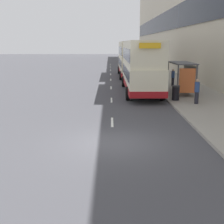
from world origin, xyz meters
TOP-DOWN VIEW (x-y plane):
  - ground_plane at (0.00, 0.00)m, footprint 220.00×220.00m
  - pavement at (6.50, 38.50)m, footprint 5.00×93.00m
  - terrace_facade at (10.49, 38.50)m, footprint 3.10×93.00m
  - lane_mark_0 at (0.00, 3.53)m, footprint 0.12×2.00m
  - lane_mark_1 at (0.00, 10.08)m, footprint 0.12×2.00m
  - lane_mark_2 at (0.00, 16.62)m, footprint 0.12×2.00m
  - lane_mark_3 at (0.00, 23.17)m, footprint 0.12×2.00m
  - lane_mark_4 at (0.00, 29.71)m, footprint 0.12×2.00m
  - lane_mark_5 at (0.00, 36.26)m, footprint 0.12×2.00m
  - lane_mark_6 at (0.00, 42.81)m, footprint 0.12×2.00m
  - lane_mark_7 at (0.00, 49.35)m, footprint 0.12×2.00m
  - bus_shelter at (5.77, 12.03)m, footprint 1.60×4.20m
  - double_decker_bus_near at (2.47, 13.52)m, footprint 2.85×11.16m
  - double_decker_bus_ahead at (2.41, 26.52)m, footprint 2.85×11.44m
  - car_0 at (3.18, 59.66)m, footprint 2.10×3.86m
  - car_1 at (2.89, 39.76)m, footprint 1.94×4.11m
  - pedestrian_at_shelter at (6.15, 14.72)m, footprint 0.36×0.36m
  - pedestrian_1 at (5.67, 7.95)m, footprint 0.33×0.33m
  - pedestrian_2 at (5.88, 16.99)m, footprint 0.31×0.31m
  - pedestrian_3 at (7.81, 16.45)m, footprint 0.35×0.35m
  - litter_bin at (4.55, 9.29)m, footprint 0.55×0.55m

SIDE VIEW (x-z plane):
  - ground_plane at x=0.00m, z-range 0.00..0.00m
  - lane_mark_0 at x=0.00m, z-range 0.00..0.01m
  - lane_mark_1 at x=0.00m, z-range 0.00..0.01m
  - lane_mark_2 at x=0.00m, z-range 0.00..0.01m
  - lane_mark_3 at x=0.00m, z-range 0.00..0.01m
  - lane_mark_4 at x=0.00m, z-range 0.00..0.01m
  - lane_mark_5 at x=0.00m, z-range 0.00..0.01m
  - lane_mark_6 at x=0.00m, z-range 0.00..0.01m
  - lane_mark_7 at x=0.00m, z-range 0.00..0.01m
  - pavement at x=6.50m, z-range 0.00..0.14m
  - litter_bin at x=4.55m, z-range 0.14..1.19m
  - car_1 at x=2.89m, z-range -0.01..1.76m
  - car_0 at x=3.18m, z-range -0.01..1.78m
  - pedestrian_2 at x=5.88m, z-range 0.16..1.75m
  - pedestrian_1 at x=5.67m, z-range 0.16..1.83m
  - pedestrian_3 at x=7.81m, z-range 0.16..1.95m
  - pedestrian_at_shelter at x=6.15m, z-range 0.16..1.99m
  - bus_shelter at x=5.77m, z-range 0.64..3.12m
  - double_decker_bus_near at x=2.47m, z-range 0.14..4.44m
  - double_decker_bus_ahead at x=2.41m, z-range 0.14..4.44m
  - terrace_facade at x=10.49m, z-range -0.01..16.86m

